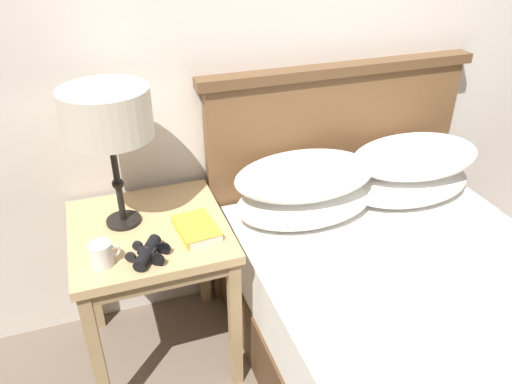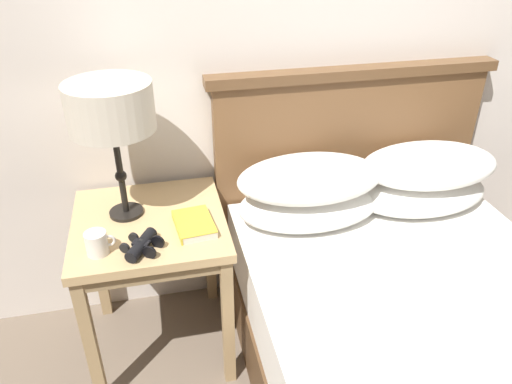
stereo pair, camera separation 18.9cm
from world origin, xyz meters
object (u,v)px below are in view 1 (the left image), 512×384
at_px(book_on_nightstand, 196,228).
at_px(binoculars_pair, 148,253).
at_px(bed, 423,327).
at_px(nightstand, 151,246).
at_px(coffee_mug, 102,254).
at_px(table_lamp, 107,116).

bearing_deg(book_on_nightstand, binoculars_pair, -153.08).
height_order(bed, binoculars_pair, bed).
height_order(bed, book_on_nightstand, bed).
xyz_separation_m(nightstand, binoculars_pair, (-0.03, -0.19, 0.11)).
relative_size(bed, coffee_mug, 18.02).
bearing_deg(coffee_mug, bed, -17.60).
xyz_separation_m(nightstand, coffee_mug, (-0.18, -0.17, 0.13)).
distance_m(table_lamp, book_on_nightstand, 0.51).
xyz_separation_m(nightstand, bed, (0.91, -0.52, -0.24)).
bearing_deg(table_lamp, coffee_mug, -111.61).
bearing_deg(coffee_mug, table_lamp, 68.39).
distance_m(book_on_nightstand, coffee_mug, 0.35).
xyz_separation_m(book_on_nightstand, coffee_mug, (-0.34, -0.08, 0.03)).
height_order(bed, coffee_mug, bed).
relative_size(binoculars_pair, coffee_mug, 1.56).
distance_m(table_lamp, binoculars_pair, 0.48).
height_order(table_lamp, binoculars_pair, table_lamp).
height_order(binoculars_pair, coffee_mug, coffee_mug).
bearing_deg(bed, table_lamp, 149.65).
distance_m(book_on_nightstand, binoculars_pair, 0.21).
bearing_deg(table_lamp, bed, -30.35).
distance_m(bed, table_lamp, 1.38).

